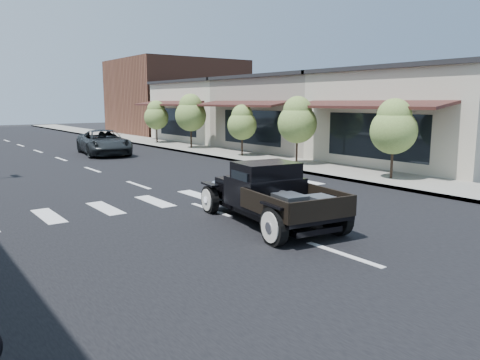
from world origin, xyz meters
TOP-DOWN VIEW (x-y plane):
  - ground at (0.00, 0.00)m, footprint 120.00×120.00m
  - road at (0.00, 15.00)m, footprint 14.00×80.00m
  - road_markings at (0.00, 10.00)m, footprint 12.00×60.00m
  - sidewalk_right at (8.50, 15.00)m, footprint 3.00×80.00m
  - storefront_near at (15.00, 4.00)m, footprint 10.00×9.00m
  - storefront_mid at (15.00, 13.00)m, footprint 10.00×9.00m
  - storefront_far at (15.00, 22.00)m, footprint 10.00×9.00m
  - far_building_right at (15.50, 32.00)m, footprint 11.00×10.00m
  - small_tree_a at (8.30, 1.86)m, footprint 1.79×1.79m
  - small_tree_b at (8.30, 7.22)m, footprint 1.86×1.86m
  - small_tree_c at (8.30, 11.62)m, footprint 1.62×1.62m
  - small_tree_d at (8.30, 17.15)m, footprint 2.00×2.00m
  - small_tree_e at (8.30, 22.07)m, footprint 1.76×1.76m
  - hotrod_pickup at (0.37, -0.21)m, footprint 2.84×4.95m
  - second_car at (2.70, 17.72)m, footprint 3.15×5.52m

SIDE VIEW (x-z plane):
  - ground at x=0.00m, z-range 0.00..0.00m
  - road_markings at x=0.00m, z-range -0.03..0.03m
  - road at x=0.00m, z-range 0.00..0.02m
  - sidewalk_right at x=8.50m, z-range 0.00..0.15m
  - second_car at x=2.70m, z-range 0.00..1.45m
  - hotrod_pickup at x=0.37m, z-range 0.00..1.62m
  - small_tree_c at x=8.30m, z-range 0.15..2.85m
  - small_tree_e at x=8.30m, z-range 0.15..3.08m
  - small_tree_a at x=8.30m, z-range 0.15..3.13m
  - small_tree_b at x=8.30m, z-range 0.15..3.26m
  - small_tree_d at x=8.30m, z-range 0.15..3.48m
  - storefront_near at x=15.00m, z-range 0.00..4.50m
  - storefront_mid at x=15.00m, z-range 0.00..4.50m
  - storefront_far at x=15.00m, z-range 0.00..4.50m
  - far_building_right at x=15.50m, z-range 0.00..7.00m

